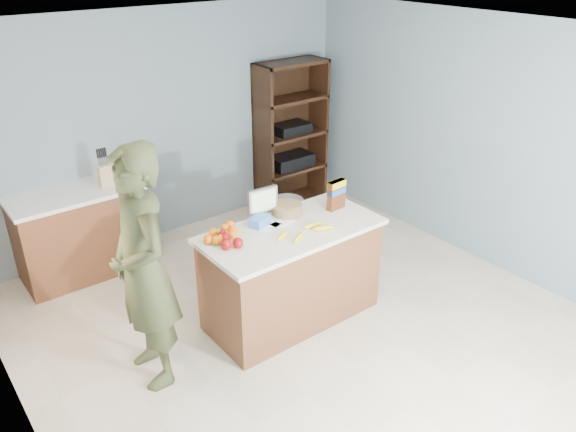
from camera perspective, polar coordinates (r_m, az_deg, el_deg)
floor at (r=5.02m, az=2.49°, el=-11.70°), size 4.50×5.00×0.02m
walls at (r=4.21m, az=2.93°, el=6.28°), size 4.52×5.02×2.51m
counter_peninsula at (r=4.97m, az=0.35°, el=-6.25°), size 1.56×0.76×0.90m
back_cabinet at (r=5.99m, az=-20.31°, el=-1.58°), size 1.24×0.62×0.90m
shelving_unit at (r=7.12m, az=0.06°, el=8.10°), size 0.90×0.40×1.80m
person at (r=4.20m, az=-14.53°, el=-5.31°), size 0.49×0.72×1.90m
knife_block at (r=5.79m, az=-18.12°, el=4.00°), size 0.12×0.10×0.31m
envelopes at (r=4.79m, az=-1.21°, el=-0.90°), size 0.37×0.18×0.00m
bananas at (r=4.64m, az=1.71°, el=-1.57°), size 0.53×0.23×0.04m
apples at (r=4.49m, az=-6.11°, el=-2.46°), size 0.17×0.27×0.09m
oranges at (r=4.60m, az=-6.64°, el=-1.80°), size 0.35×0.24×0.08m
blue_carton at (r=4.77m, az=-2.92°, el=-0.52°), size 0.21×0.18×0.08m
salad_bowl at (r=4.96m, az=-0.08°, el=0.86°), size 0.30×0.30×0.13m
tv at (r=4.84m, az=-2.58°, el=1.48°), size 0.28×0.12×0.28m
cereal_box at (r=5.03m, az=4.94°, el=2.38°), size 0.19×0.08×0.27m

